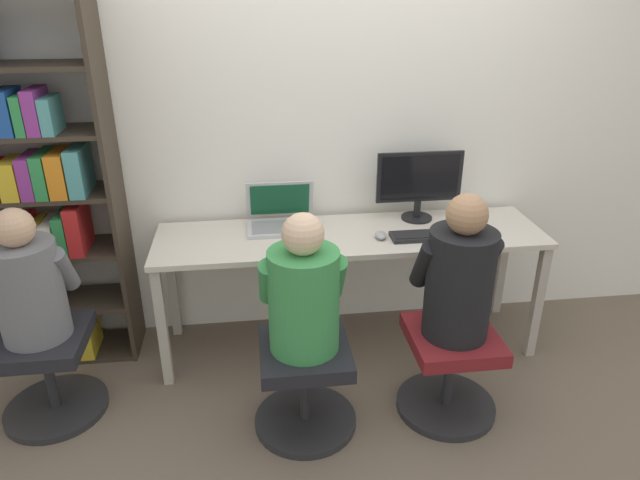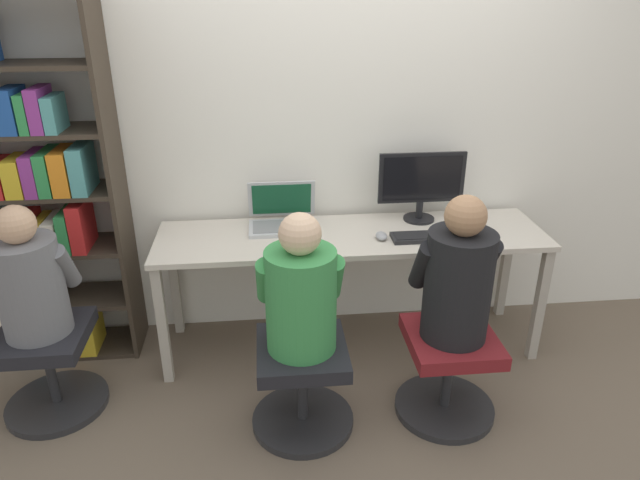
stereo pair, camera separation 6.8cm
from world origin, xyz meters
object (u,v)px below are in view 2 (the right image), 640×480
(office_chair_right, at_px, (302,381))
(office_chair_side, at_px, (49,366))
(keyboard, at_px, (427,237))
(office_chair_left, at_px, (448,370))
(bookshelf, at_px, (30,205))
(person_near_shelf, at_px, (29,280))
(person_at_monitor, at_px, (458,278))
(laptop, at_px, (283,218))
(person_at_laptop, at_px, (301,292))
(desktop_monitor, at_px, (421,184))

(office_chair_right, distance_m, office_chair_side, 1.26)
(keyboard, bearing_deg, office_chair_left, -89.96)
(bookshelf, bearing_deg, person_near_shelf, -75.37)
(person_at_monitor, height_order, bookshelf, bookshelf)
(office_chair_left, bearing_deg, office_chair_right, -178.50)
(laptop, xyz_separation_m, person_near_shelf, (-1.19, -0.53, -0.04))
(laptop, distance_m, person_at_laptop, 0.78)
(office_chair_right, xyz_separation_m, person_at_monitor, (0.72, 0.02, 0.51))
(desktop_monitor, bearing_deg, office_chair_left, -91.85)
(laptop, xyz_separation_m, bookshelf, (-1.32, -0.04, 0.14))
(office_chair_side, bearing_deg, office_chair_left, -6.70)
(keyboard, distance_m, person_near_shelf, 1.97)
(bookshelf, relative_size, person_near_shelf, 3.04)
(office_chair_right, relative_size, office_chair_side, 1.00)
(keyboard, distance_m, person_at_laptop, 0.89)
(person_at_laptop, height_order, office_chair_side, person_at_laptop)
(keyboard, bearing_deg, person_at_laptop, -143.36)
(desktop_monitor, xyz_separation_m, person_at_monitor, (-0.03, -0.78, -0.18))
(office_chair_left, relative_size, person_at_laptop, 0.76)
(person_at_monitor, bearing_deg, laptop, 134.97)
(bookshelf, bearing_deg, person_at_monitor, -19.26)
(person_at_monitor, relative_size, person_near_shelf, 1.09)
(desktop_monitor, relative_size, keyboard, 1.29)
(desktop_monitor, xyz_separation_m, person_near_shelf, (-1.98, -0.55, -0.21))
(office_chair_left, distance_m, office_chair_side, 1.97)
(person_at_laptop, bearing_deg, bookshelf, 151.33)
(laptop, height_order, person_near_shelf, person_near_shelf)
(keyboard, xyz_separation_m, person_at_monitor, (0.00, -0.51, 0.03))
(desktop_monitor, relative_size, person_at_monitor, 0.70)
(person_at_monitor, bearing_deg, office_chair_left, -90.00)
(keyboard, distance_m, office_chair_right, 1.02)
(keyboard, relative_size, office_chair_side, 0.77)
(keyboard, xyz_separation_m, office_chair_right, (-0.72, -0.54, -0.48))
(desktop_monitor, bearing_deg, office_chair_right, -132.70)
(person_at_monitor, xyz_separation_m, person_near_shelf, (-1.95, 0.23, -0.03))
(keyboard, xyz_separation_m, person_at_laptop, (-0.72, -0.53, 0.00))
(laptop, distance_m, person_near_shelf, 1.30)
(office_chair_left, xyz_separation_m, person_near_shelf, (-1.95, 0.23, 0.48))
(desktop_monitor, distance_m, laptop, 0.81)
(laptop, relative_size, person_near_shelf, 0.59)
(keyboard, relative_size, office_chair_left, 0.77)
(office_chair_side, bearing_deg, person_near_shelf, 90.00)
(bookshelf, bearing_deg, desktop_monitor, 1.42)
(person_near_shelf, bearing_deg, person_at_monitor, -6.69)
(bookshelf, xyz_separation_m, person_near_shelf, (0.13, -0.50, -0.18))
(person_at_laptop, bearing_deg, desktop_monitor, 47.12)
(laptop, bearing_deg, keyboard, -18.16)
(keyboard, relative_size, person_at_monitor, 0.55)
(bookshelf, height_order, office_chair_side, bookshelf)
(keyboard, xyz_separation_m, office_chair_side, (-1.95, -0.29, -0.48))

